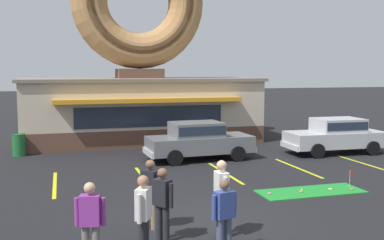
% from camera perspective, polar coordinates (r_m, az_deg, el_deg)
% --- Properties ---
extents(ground_plane, '(160.00, 160.00, 0.00)m').
position_cam_1_polar(ground_plane, '(11.42, 2.18, -12.85)').
color(ground_plane, black).
extents(donut_shop_building, '(12.30, 6.75, 10.96)m').
position_cam_1_polar(donut_shop_building, '(24.52, -6.67, 6.20)').
color(donut_shop_building, brown).
rests_on(donut_shop_building, ground).
extents(putting_mat, '(3.34, 1.22, 0.03)m').
position_cam_1_polar(putting_mat, '(14.57, 14.83, -8.77)').
color(putting_mat, '#1E842D').
rests_on(putting_mat, ground).
extents(mini_donut_near_left, '(0.13, 0.13, 0.04)m').
position_cam_1_polar(mini_donut_near_left, '(14.90, 17.16, -8.37)').
color(mini_donut_near_left, '#E5C666').
rests_on(mini_donut_near_left, putting_mat).
extents(mini_donut_near_right, '(0.13, 0.13, 0.04)m').
position_cam_1_polar(mini_donut_near_right, '(14.38, 13.69, -8.80)').
color(mini_donut_near_right, '#D17F47').
rests_on(mini_donut_near_right, putting_mat).
extents(mini_donut_mid_left, '(0.13, 0.13, 0.04)m').
position_cam_1_polar(mini_donut_mid_left, '(15.12, 19.62, -8.24)').
color(mini_donut_mid_left, '#A5724C').
rests_on(mini_donut_mid_left, putting_mat).
extents(mini_donut_mid_centre, '(0.13, 0.13, 0.04)m').
position_cam_1_polar(mini_donut_mid_centre, '(13.95, 9.81, -9.17)').
color(mini_donut_mid_centre, '#D8667F').
rests_on(mini_donut_mid_centre, putting_mat).
extents(golf_ball, '(0.04, 0.04, 0.04)m').
position_cam_1_polar(golf_ball, '(14.60, 13.78, -8.56)').
color(golf_ball, white).
rests_on(golf_ball, putting_mat).
extents(putting_flag_pin, '(0.13, 0.01, 0.55)m').
position_cam_1_polar(putting_flag_pin, '(15.28, 19.52, -6.58)').
color(putting_flag_pin, silver).
rests_on(putting_flag_pin, putting_mat).
extents(car_silver, '(4.61, 2.09, 1.60)m').
position_cam_1_polar(car_silver, '(21.44, 17.79, -1.74)').
color(car_silver, '#B2B5BA').
rests_on(car_silver, ground).
extents(car_grey, '(4.63, 2.13, 1.60)m').
position_cam_1_polar(car_grey, '(18.95, 0.83, -2.45)').
color(car_grey, slate).
rests_on(car_grey, ground).
extents(pedestrian_blue_sweater_man, '(0.58, 0.33, 1.64)m').
position_cam_1_polar(pedestrian_blue_sweater_man, '(8.96, -12.78, -12.29)').
color(pedestrian_blue_sweater_man, slate).
rests_on(pedestrian_blue_sweater_man, ground).
extents(pedestrian_hooded_kid, '(0.43, 0.48, 1.67)m').
position_cam_1_polar(pedestrian_hooded_kid, '(10.76, -5.30, -8.93)').
color(pedestrian_hooded_kid, '#7F7056').
rests_on(pedestrian_hooded_kid, ground).
extents(pedestrian_leather_jacket_man, '(0.24, 0.60, 1.76)m').
position_cam_1_polar(pedestrian_leather_jacket_man, '(10.20, 3.76, -9.42)').
color(pedestrian_leather_jacket_man, '#232328').
rests_on(pedestrian_leather_jacket_man, ground).
extents(pedestrian_clipboard_woman, '(0.58, 0.33, 1.55)m').
position_cam_1_polar(pedestrian_clipboard_woman, '(9.33, 4.11, -11.75)').
color(pedestrian_clipboard_woman, '#474C66').
rests_on(pedestrian_clipboard_woman, ground).
extents(pedestrian_beanie_man, '(0.39, 0.54, 1.71)m').
position_cam_1_polar(pedestrian_beanie_man, '(9.04, -6.19, -11.70)').
color(pedestrian_beanie_man, '#232328').
rests_on(pedestrian_beanie_man, ground).
extents(pedestrian_crossing_woman, '(0.42, 0.50, 1.63)m').
position_cam_1_polar(pedestrian_crossing_woman, '(9.99, -3.77, -10.22)').
color(pedestrian_crossing_woman, '#232328').
rests_on(pedestrian_crossing_woman, ground).
extents(trash_bin, '(0.57, 0.57, 0.97)m').
position_cam_1_polar(trash_bin, '(21.28, -21.13, -2.93)').
color(trash_bin, '#1E662D').
rests_on(trash_bin, ground).
extents(parking_stripe_left, '(0.12, 3.60, 0.01)m').
position_cam_1_polar(parking_stripe_left, '(15.68, -17.04, -7.81)').
color(parking_stripe_left, yellow).
rests_on(parking_stripe_left, ground).
extents(parking_stripe_mid_left, '(0.12, 3.60, 0.01)m').
position_cam_1_polar(parking_stripe_mid_left, '(15.91, -6.08, -7.36)').
color(parking_stripe_mid_left, yellow).
rests_on(parking_stripe_mid_left, ground).
extents(parking_stripe_centre, '(0.12, 3.60, 0.01)m').
position_cam_1_polar(parking_stripe_centre, '(16.69, 4.17, -6.70)').
color(parking_stripe_centre, yellow).
rests_on(parking_stripe_centre, ground).
extents(parking_stripe_mid_right, '(0.12, 3.60, 0.01)m').
position_cam_1_polar(parking_stripe_mid_right, '(17.94, 13.23, -5.94)').
color(parking_stripe_mid_right, yellow).
rests_on(parking_stripe_mid_right, ground).
extents(parking_stripe_right, '(0.12, 3.60, 0.01)m').
position_cam_1_polar(parking_stripe_right, '(19.58, 20.93, -5.17)').
color(parking_stripe_right, yellow).
rests_on(parking_stripe_right, ground).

